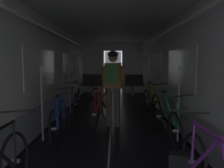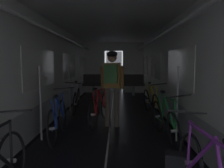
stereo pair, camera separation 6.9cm
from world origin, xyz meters
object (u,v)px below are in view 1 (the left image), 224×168
(bench_seat_far_left, at_px, (93,83))
(bench_seat_far_right, at_px, (133,83))
(bicycle_blue, at_px, (59,119))
(bicycle_yellow, at_px, (151,102))
(person_cyclist_aisle, at_px, (113,80))
(backpack_on_floor, at_px, (179,166))
(bicycle_green, at_px, (166,120))
(bicycle_white, at_px, (76,99))
(bicycle_red_in_aisle, at_px, (100,108))

(bench_seat_far_left, xyz_separation_m, bench_seat_far_right, (1.80, 0.00, 0.00))
(bench_seat_far_left, xyz_separation_m, bicycle_blue, (-0.08, -5.85, -0.18))
(bench_seat_far_right, relative_size, bicycle_yellow, 0.58)
(person_cyclist_aisle, bearing_deg, backpack_on_floor, -69.91)
(bench_seat_far_left, bearing_deg, bicycle_green, -71.58)
(bench_seat_far_left, bearing_deg, bicycle_white, -92.35)
(bench_seat_far_right, height_order, bicycle_blue, bench_seat_far_right)
(bench_seat_far_right, distance_m, person_cyclist_aisle, 5.14)
(person_cyclist_aisle, height_order, backpack_on_floor, person_cyclist_aisle)
(bench_seat_far_left, bearing_deg, bicycle_yellow, -62.59)
(bicycle_white, bearing_deg, bicycle_red_in_aisle, -57.81)
(person_cyclist_aisle, bearing_deg, bicycle_blue, -141.81)
(bicycle_yellow, bearing_deg, bicycle_white, 170.69)
(bicycle_white, relative_size, bicycle_red_in_aisle, 1.01)
(bicycle_blue, xyz_separation_m, backpack_on_floor, (1.88, -1.53, -0.21))
(bicycle_blue, bearing_deg, bench_seat_far_right, 72.20)
(bicycle_blue, xyz_separation_m, bicycle_white, (-0.07, 2.32, 0.00))
(bicycle_green, height_order, bicycle_yellow, bicycle_green)
(bench_seat_far_left, bearing_deg, person_cyclist_aisle, -79.35)
(bench_seat_far_right, bearing_deg, bicycle_green, -88.36)
(bench_seat_far_left, relative_size, backpack_on_floor, 2.89)
(backpack_on_floor, bearing_deg, bicycle_yellow, 86.49)
(bicycle_red_in_aisle, bearing_deg, bench_seat_far_left, 97.62)
(bicycle_blue, bearing_deg, bicycle_yellow, 43.15)
(person_cyclist_aisle, bearing_deg, bicycle_red_in_aisle, 139.56)
(bench_seat_far_left, height_order, bicycle_white, bench_seat_far_left)
(bench_seat_far_right, distance_m, bicycle_red_in_aisle, 4.92)
(bicycle_green, height_order, person_cyclist_aisle, person_cyclist_aisle)
(bench_seat_far_left, relative_size, person_cyclist_aisle, 0.57)
(bench_seat_far_left, xyz_separation_m, bicycle_yellow, (2.02, -3.89, -0.19))
(bicycle_red_in_aisle, distance_m, backpack_on_floor, 2.85)
(bench_seat_far_left, bearing_deg, bench_seat_far_right, 0.00)
(bench_seat_far_left, bearing_deg, bicycle_blue, -90.78)
(bench_seat_far_right, height_order, bicycle_red_in_aisle, bench_seat_far_right)
(bicycle_green, bearing_deg, bench_seat_far_right, 91.64)
(bench_seat_far_left, xyz_separation_m, person_cyclist_aisle, (0.95, -5.04, 0.50))
(bicycle_white, xyz_separation_m, backpack_on_floor, (1.95, -3.84, -0.21))
(bench_seat_far_right, relative_size, bicycle_blue, 0.58)
(bicycle_white, distance_m, backpack_on_floor, 4.32)
(bicycle_yellow, bearing_deg, bench_seat_far_left, 117.41)
(bench_seat_far_left, height_order, backpack_on_floor, bench_seat_far_left)
(backpack_on_floor, bearing_deg, bicycle_green, 83.50)
(bench_seat_far_right, bearing_deg, bicycle_blue, -107.80)
(bicycle_green, bearing_deg, backpack_on_floor, -96.50)
(bicycle_white, bearing_deg, bicycle_yellow, -9.31)
(bicycle_white, height_order, backpack_on_floor, bicycle_white)
(bench_seat_far_right, xyz_separation_m, bicycle_blue, (-1.88, -5.85, -0.18))
(bench_seat_far_right, xyz_separation_m, bicycle_green, (0.17, -5.91, -0.19))
(bench_seat_far_right, xyz_separation_m, bicycle_red_in_aisle, (-1.16, -4.78, -0.18))
(bicycle_green, relative_size, backpack_on_floor, 4.98)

